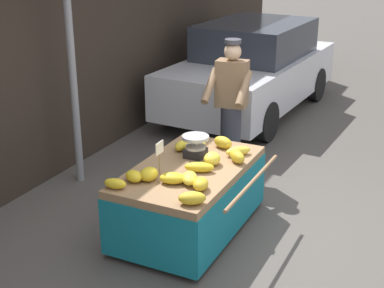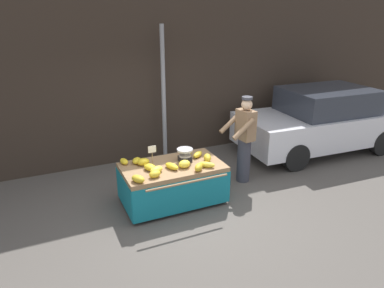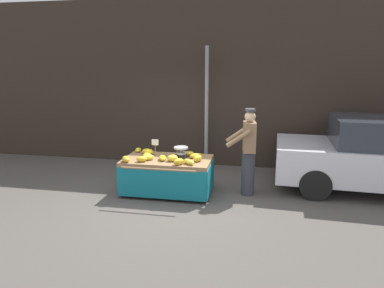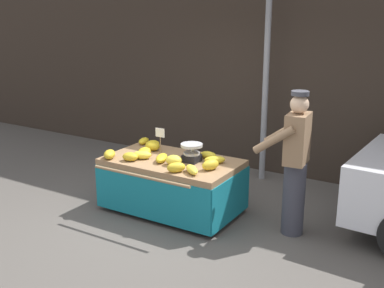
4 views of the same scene
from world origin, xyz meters
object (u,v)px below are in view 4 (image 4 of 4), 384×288
object	(u,v)px
street_pole	(266,85)
banana_bunch_9	(208,155)
banana_bunch_3	(130,157)
banana_bunch_13	(176,167)
banana_bunch_8	(215,160)
banana_bunch_7	(174,160)
price_sign	(160,135)
banana_bunch_5	(144,141)
banana_bunch_0	(145,152)
banana_bunch_1	(192,170)
banana_bunch_12	(162,158)
banana_bunch_4	(152,146)
banana_bunch_11	(152,144)
banana_cart	(172,174)
banana_bunch_2	(210,165)
weighing_scale	(192,153)
banana_bunch_10	(110,154)
banana_bunch_6	(142,155)

from	to	relation	value
street_pole	banana_bunch_9	world-z (taller)	street_pole
banana_bunch_3	banana_bunch_13	bearing A→B (deg)	-4.92
banana_bunch_8	banana_bunch_7	bearing A→B (deg)	-141.11
price_sign	banana_bunch_5	world-z (taller)	price_sign
street_pole	banana_bunch_0	world-z (taller)	street_pole
banana_bunch_1	banana_bunch_9	bearing A→B (deg)	101.15
price_sign	banana_bunch_12	bearing A→B (deg)	-52.61
banana_bunch_0	banana_bunch_4	distance (m)	0.24
banana_bunch_3	banana_bunch_11	xyz separation A→B (m)	(-0.11, 0.64, -0.00)
banana_cart	banana_bunch_1	size ratio (longest dim) A/B	6.19
banana_bunch_0	banana_bunch_1	world-z (taller)	banana_bunch_0
banana_bunch_2	banana_bunch_3	distance (m)	1.07
street_pole	banana_bunch_1	world-z (taller)	street_pole
banana_cart	banana_bunch_0	size ratio (longest dim) A/B	7.00
banana_bunch_1	banana_bunch_11	world-z (taller)	banana_bunch_11
price_sign	banana_bunch_0	bearing A→B (deg)	-119.41
street_pole	weighing_scale	size ratio (longest dim) A/B	10.56
banana_bunch_9	street_pole	bearing A→B (deg)	84.86
banana_bunch_8	banana_bunch_10	world-z (taller)	banana_bunch_10
banana_bunch_10	banana_bunch_11	world-z (taller)	banana_bunch_10
street_pole	banana_bunch_12	size ratio (longest dim) A/B	10.12
banana_bunch_9	banana_bunch_13	distance (m)	0.67
banana_bunch_3	banana_bunch_6	bearing A→B (deg)	62.49
weighing_scale	banana_bunch_9	distance (m)	0.26
banana_bunch_6	banana_bunch_8	xyz separation A→B (m)	(0.90, 0.32, -0.00)
banana_bunch_2	banana_bunch_3	bearing A→B (deg)	-167.90
banana_bunch_1	banana_bunch_9	size ratio (longest dim) A/B	1.27
banana_bunch_10	banana_bunch_9	bearing A→B (deg)	30.98
banana_bunch_0	banana_bunch_9	xyz separation A→B (m)	(0.79, 0.31, -0.00)
banana_cart	banana_bunch_0	bearing A→B (deg)	-175.86
banana_bunch_0	banana_bunch_6	world-z (taller)	banana_bunch_6
banana_bunch_2	banana_bunch_4	distance (m)	1.12
weighing_scale	banana_bunch_12	distance (m)	0.39
banana_bunch_3	banana_bunch_4	distance (m)	0.53
weighing_scale	banana_bunch_0	bearing A→B (deg)	-172.32
weighing_scale	banana_bunch_13	xyz separation A→B (m)	(0.06, -0.45, -0.06)
banana_bunch_0	banana_bunch_3	distance (m)	0.29
banana_cart	banana_bunch_5	world-z (taller)	banana_bunch_5
banana_bunch_0	banana_bunch_2	size ratio (longest dim) A/B	1.06
price_sign	banana_bunch_1	size ratio (longest dim) A/B	1.20
banana_bunch_4	banana_bunch_2	bearing A→B (deg)	-15.57
banana_bunch_0	banana_bunch_9	distance (m)	0.85
banana_bunch_5	banana_cart	bearing A→B (deg)	-27.90
banana_bunch_0	price_sign	bearing A→B (deg)	60.59
banana_bunch_8	banana_bunch_12	bearing A→B (deg)	-155.24
banana_bunch_7	banana_bunch_9	xyz separation A→B (m)	(0.23, 0.46, -0.02)
banana_cart	banana_bunch_11	distance (m)	0.67
banana_bunch_10	banana_cart	bearing A→B (deg)	27.85
banana_bunch_2	banana_bunch_3	xyz separation A→B (m)	(-1.05, -0.22, -0.01)
banana_cart	banana_bunch_5	size ratio (longest dim) A/B	8.13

